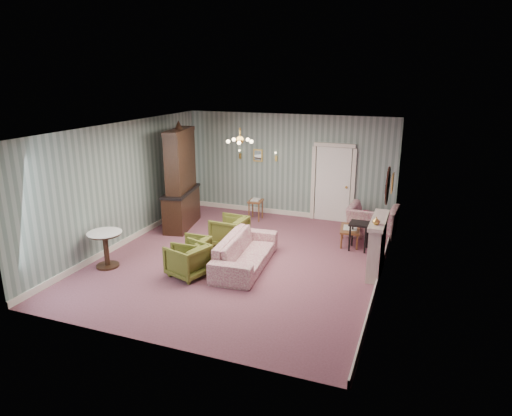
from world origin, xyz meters
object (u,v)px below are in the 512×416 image
at_px(sofa_chintz, 245,247).
at_px(wingback_chair, 373,216).
at_px(side_table_black, 359,236).
at_px(dresser, 180,176).
at_px(fireplace, 377,245).
at_px(pedestal_table, 106,249).
at_px(olive_chair_c, 229,230).
at_px(olive_chair_a, 188,259).
at_px(coffee_table, 350,236).
at_px(olive_chair_b, 192,250).

relative_size(sofa_chintz, wingback_chair, 1.92).
bearing_deg(wingback_chair, side_table_black, 84.84).
height_order(dresser, fireplace, dresser).
relative_size(fireplace, pedestal_table, 1.78).
relative_size(olive_chair_c, wingback_chair, 0.66).
xyz_separation_m(olive_chair_a, pedestal_table, (-1.84, -0.22, 0.02)).
bearing_deg(side_table_black, sofa_chintz, -139.63).
relative_size(sofa_chintz, coffee_table, 2.77).
bearing_deg(sofa_chintz, olive_chair_b, 103.57).
bearing_deg(sofa_chintz, coffee_table, -46.41).
relative_size(sofa_chintz, fireplace, 1.61).
distance_m(wingback_chair, dresser, 5.05).
bearing_deg(side_table_black, olive_chair_a, -138.73).
bearing_deg(olive_chair_a, fireplace, 131.43).
relative_size(olive_chair_c, side_table_black, 1.16).
xyz_separation_m(olive_chair_c, pedestal_table, (-1.93, -2.09, 0.01)).
relative_size(olive_chair_c, dresser, 0.28).
xyz_separation_m(olive_chair_b, coffee_table, (2.96, 2.46, -0.13)).
xyz_separation_m(wingback_chair, pedestal_table, (-5.03, -3.99, -0.12)).
bearing_deg(sofa_chintz, wingback_chair, -42.83).
height_order(coffee_table, pedestal_table, pedestal_table).
bearing_deg(olive_chair_a, dresser, -130.48).
height_order(olive_chair_a, olive_chair_c, olive_chair_c).
xyz_separation_m(sofa_chintz, coffee_table, (1.86, 2.09, -0.23)).
bearing_deg(sofa_chintz, dresser, 49.77).
bearing_deg(dresser, wingback_chair, 1.43).
bearing_deg(olive_chair_b, coffee_table, 129.59).
distance_m(olive_chair_c, sofa_chintz, 1.31).
bearing_deg(coffee_table, pedestal_table, -145.51).
bearing_deg(pedestal_table, olive_chair_b, 23.24).
distance_m(sofa_chintz, coffee_table, 2.81).
height_order(olive_chair_a, sofa_chintz, sofa_chintz).
bearing_deg(sofa_chintz, side_table_black, -54.39).
xyz_separation_m(olive_chair_a, dresser, (-1.67, 2.69, 1.01)).
height_order(olive_chair_b, fireplace, fireplace).
relative_size(dresser, fireplace, 1.97).
xyz_separation_m(wingback_chair, dresser, (-4.86, -1.08, 0.87)).
bearing_deg(fireplace, side_table_black, 115.40).
bearing_deg(olive_chair_c, olive_chair_b, -6.86).
bearing_deg(dresser, coffee_table, -7.78).
bearing_deg(pedestal_table, fireplace, 18.23).
distance_m(olive_chair_b, side_table_black, 3.87).
distance_m(dresser, pedestal_table, 3.07).
bearing_deg(pedestal_table, wingback_chair, 38.41).
bearing_deg(olive_chair_b, wingback_chair, 134.01).
xyz_separation_m(sofa_chintz, pedestal_table, (-2.75, -1.07, -0.05)).
height_order(olive_chair_a, fireplace, fireplace).
distance_m(olive_chair_b, pedestal_table, 1.80).
height_order(olive_chair_b, dresser, dresser).
bearing_deg(olive_chair_c, coffee_table, 116.15).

